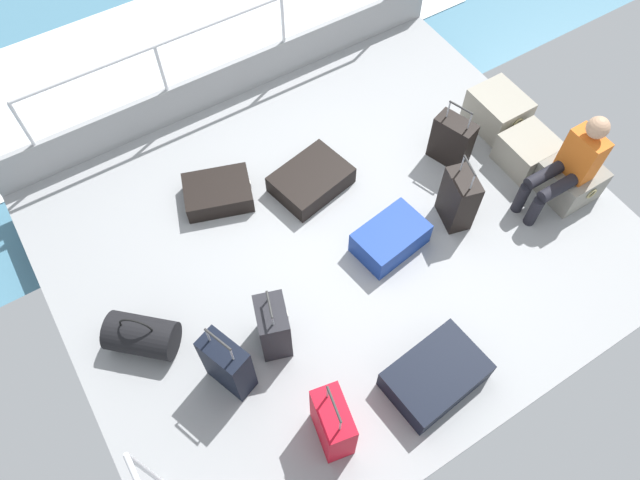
# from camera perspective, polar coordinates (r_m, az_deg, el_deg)

# --- Properties ---
(ground_plane) EXTENTS (4.40, 5.20, 0.06)m
(ground_plane) POSITION_cam_1_polar(r_m,az_deg,el_deg) (5.67, 1.74, 0.40)
(ground_plane) COLOR #939699
(gunwale_port) EXTENTS (0.06, 5.20, 0.45)m
(gunwale_port) POSITION_cam_1_polar(r_m,az_deg,el_deg) (6.72, -8.68, 15.01)
(gunwale_port) COLOR #939699
(gunwale_port) RESTS_ON ground_plane
(railing_port) EXTENTS (0.04, 4.20, 1.02)m
(railing_port) POSITION_cam_1_polar(r_m,az_deg,el_deg) (6.35, -9.36, 18.65)
(railing_port) COLOR silver
(railing_port) RESTS_ON ground_plane
(sea_wake) EXTENTS (12.00, 12.00, 0.01)m
(sea_wake) POSITION_cam_1_polar(r_m,az_deg,el_deg) (8.11, -13.00, 17.77)
(sea_wake) COLOR teal
(sea_wake) RESTS_ON ground_plane
(cargo_crate_0) EXTENTS (0.59, 0.47, 0.39)m
(cargo_crate_0) POSITION_cam_1_polar(r_m,az_deg,el_deg) (6.64, 16.78, 11.89)
(cargo_crate_0) COLOR #9E9989
(cargo_crate_0) RESTS_ON ground_plane
(cargo_crate_1) EXTENTS (0.52, 0.49, 0.34)m
(cargo_crate_1) POSITION_cam_1_polar(r_m,az_deg,el_deg) (6.38, 19.41, 8.09)
(cargo_crate_1) COLOR #9E9989
(cargo_crate_1) RESTS_ON ground_plane
(cargo_crate_2) EXTENTS (0.53, 0.50, 0.36)m
(cargo_crate_2) POSITION_cam_1_polar(r_m,az_deg,el_deg) (6.28, 23.00, 5.36)
(cargo_crate_2) COLOR gray
(cargo_crate_2) RESTS_ON ground_plane
(passenger_seated) EXTENTS (0.34, 0.66, 1.06)m
(passenger_seated) POSITION_cam_1_polar(r_m,az_deg,el_deg) (5.91, 23.03, 6.80)
(passenger_seated) COLOR orange
(passenger_seated) RESTS_ON ground_plane
(suitcase_0) EXTENTS (0.60, 0.84, 0.25)m
(suitcase_0) POSITION_cam_1_polar(r_m,az_deg,el_deg) (5.00, 11.10, -12.74)
(suitcase_0) COLOR black
(suitcase_0) RESTS_ON ground_plane
(suitcase_1) EXTENTS (0.40, 0.31, 0.81)m
(suitcase_1) POSITION_cam_1_polar(r_m,az_deg,el_deg) (5.65, 13.23, 3.89)
(suitcase_1) COLOR black
(suitcase_1) RESTS_ON ground_plane
(suitcase_2) EXTENTS (0.66, 0.76, 0.21)m
(suitcase_2) POSITION_cam_1_polar(r_m,az_deg,el_deg) (5.88, -9.84, 4.53)
(suitcase_2) COLOR black
(suitcase_2) RESTS_ON ground_plane
(suitcase_3) EXTENTS (0.44, 0.30, 0.82)m
(suitcase_3) POSITION_cam_1_polar(r_m,az_deg,el_deg) (4.61, 1.24, -17.31)
(suitcase_3) COLOR #B70C1E
(suitcase_3) RESTS_ON ground_plane
(suitcase_4) EXTENTS (0.44, 0.32, 0.86)m
(suitcase_4) POSITION_cam_1_polar(r_m,az_deg,el_deg) (4.78, -8.94, -11.81)
(suitcase_4) COLOR black
(suitcase_4) RESTS_ON ground_plane
(suitcase_5) EXTENTS (0.45, 0.33, 0.74)m
(suitcase_5) POSITION_cam_1_polar(r_m,az_deg,el_deg) (6.14, 12.63, 9.36)
(suitcase_5) COLOR black
(suitcase_5) RESTS_ON ground_plane
(suitcase_6) EXTENTS (0.52, 0.71, 0.27)m
(suitcase_6) POSITION_cam_1_polar(r_m,az_deg,el_deg) (5.50, 6.81, 0.17)
(suitcase_6) COLOR navy
(suitcase_6) RESTS_ON ground_plane
(suitcase_7) EXTENTS (0.67, 0.82, 0.21)m
(suitcase_7) POSITION_cam_1_polar(r_m,az_deg,el_deg) (5.88, -0.87, 5.83)
(suitcase_7) COLOR black
(suitcase_7) RESTS_ON ground_plane
(suitcase_8) EXTENTS (0.41, 0.34, 0.73)m
(suitcase_8) POSITION_cam_1_polar(r_m,az_deg,el_deg) (4.90, -4.55, -8.35)
(suitcase_8) COLOR black
(suitcase_8) RESTS_ON ground_plane
(duffel_bag) EXTENTS (0.64, 0.65, 0.48)m
(duffel_bag) POSITION_cam_1_polar(r_m,az_deg,el_deg) (5.20, -16.86, -8.83)
(duffel_bag) COLOR black
(duffel_bag) RESTS_ON ground_plane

